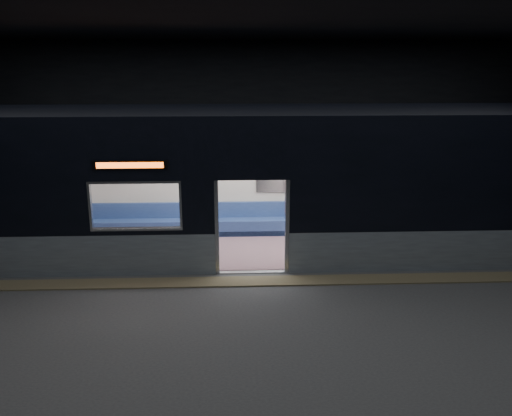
{
  "coord_description": "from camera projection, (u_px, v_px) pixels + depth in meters",
  "views": [
    {
      "loc": [
        -0.39,
        -9.79,
        4.45
      ],
      "look_at": [
        0.14,
        2.3,
        1.1
      ],
      "focal_mm": 38.0,
      "sensor_mm": 36.0,
      "label": 1
    }
  ],
  "objects": [
    {
      "name": "transit_map",
      "position": [
        279.0,
        177.0,
        13.98
      ],
      "size": [
        1.07,
        0.03,
        0.69
      ],
      "primitive_type": "cube",
      "color": "white",
      "rests_on": "metro_car"
    },
    {
      "name": "tactile_strip",
      "position": [
        253.0,
        281.0,
        11.16
      ],
      "size": [
        22.8,
        0.5,
        0.03
      ],
      "primitive_type": "cube",
      "color": "#8C7F59",
      "rests_on": "station_floor"
    },
    {
      "name": "handbag",
      "position": [
        343.0,
        212.0,
        13.74
      ],
      "size": [
        0.3,
        0.27,
        0.14
      ],
      "primitive_type": "cube",
      "rotation": [
        0.0,
        0.0,
        0.16
      ],
      "color": "black",
      "rests_on": "passenger"
    },
    {
      "name": "station_envelope",
      "position": [
        254.0,
        104.0,
        9.66
      ],
      "size": [
        24.0,
        14.0,
        5.0
      ],
      "color": "black",
      "rests_on": "station_floor"
    },
    {
      "name": "passenger",
      "position": [
        340.0,
        205.0,
        13.93
      ],
      "size": [
        0.41,
        0.72,
        1.42
      ],
      "rotation": [
        0.0,
        0.0,
        -0.04
      ],
      "color": "black",
      "rests_on": "metro_car"
    },
    {
      "name": "station_floor",
      "position": [
        254.0,
        293.0,
        10.63
      ],
      "size": [
        24.0,
        14.0,
        0.01
      ],
      "primitive_type": "cube",
      "color": "#47494C",
      "rests_on": "ground"
    },
    {
      "name": "metro_car",
      "position": [
        250.0,
        174.0,
        12.59
      ],
      "size": [
        18.0,
        3.04,
        3.35
      ],
      "color": "#93A4AF",
      "rests_on": "station_floor"
    }
  ]
}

